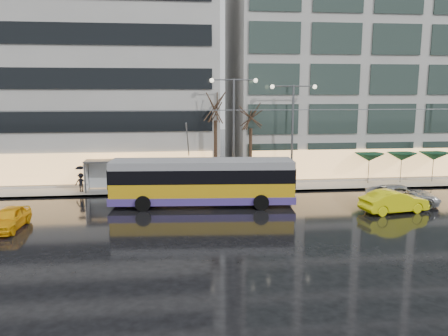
{
  "coord_description": "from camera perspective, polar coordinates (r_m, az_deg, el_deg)",
  "views": [
    {
      "loc": [
        -2.79,
        -25.07,
        8.08
      ],
      "look_at": [
        0.55,
        5.0,
        2.79
      ],
      "focal_mm": 35.0,
      "sensor_mm": 36.0,
      "label": 1
    }
  ],
  "objects": [
    {
      "name": "ground",
      "position": [
        26.48,
        0.02,
        -7.85
      ],
      "size": [
        140.0,
        140.0,
        0.0
      ],
      "primitive_type": "plane",
      "color": "black",
      "rests_on": "ground"
    },
    {
      "name": "sidewalk",
      "position": [
        40.16,
        0.64,
        -1.59
      ],
      "size": [
        80.0,
        10.0,
        0.15
      ],
      "primitive_type": "cube",
      "color": "gray",
      "rests_on": "ground"
    },
    {
      "name": "kerb",
      "position": [
        35.37,
        1.61,
        -3.17
      ],
      "size": [
        80.0,
        0.1,
        0.15
      ],
      "primitive_type": "cube",
      "color": "slate",
      "rests_on": "ground"
    },
    {
      "name": "building_left",
      "position": [
        46.1,
        -23.61,
        12.92
      ],
      "size": [
        34.0,
        14.0,
        22.0
      ],
      "primitive_type": "cube",
      "color": "#A4A19C",
      "rests_on": "sidewalk"
    },
    {
      "name": "building_right",
      "position": [
        49.37,
        20.58,
        14.61
      ],
      "size": [
        32.0,
        14.0,
        25.0
      ],
      "primitive_type": "cube",
      "color": "#A4A19C",
      "rests_on": "sidewalk"
    },
    {
      "name": "trolleybus",
      "position": [
        31.25,
        -2.84,
        -2.01
      ],
      "size": [
        13.13,
        5.47,
        6.02
      ],
      "color": "gold",
      "rests_on": "ground"
    },
    {
      "name": "catenary",
      "position": [
        33.44,
        0.21,
        3.34
      ],
      "size": [
        42.24,
        5.12,
        7.0
      ],
      "color": "#595B60",
      "rests_on": "ground"
    },
    {
      "name": "bus_shelter",
      "position": [
        36.7,
        -15.01,
        -0.03
      ],
      "size": [
        4.2,
        1.6,
        2.51
      ],
      "color": "#595B60",
      "rests_on": "sidewalk"
    },
    {
      "name": "street_lamp_near",
      "position": [
        36.24,
        1.28,
        6.6
      ],
      "size": [
        3.96,
        0.36,
        9.03
      ],
      "color": "#595B60",
      "rests_on": "sidewalk"
    },
    {
      "name": "street_lamp_far",
      "position": [
        37.25,
        8.96,
        6.15
      ],
      "size": [
        3.96,
        0.36,
        8.53
      ],
      "color": "#595B60",
      "rests_on": "sidewalk"
    },
    {
      "name": "tree_a",
      "position": [
        36.23,
        -1.14,
        8.34
      ],
      "size": [
        3.2,
        3.2,
        8.4
      ],
      "color": "black",
      "rests_on": "sidewalk"
    },
    {
      "name": "tree_b",
      "position": [
        36.85,
        3.53,
        7.28
      ],
      "size": [
        3.2,
        3.2,
        7.7
      ],
      "color": "black",
      "rests_on": "sidewalk"
    },
    {
      "name": "parasol_a",
      "position": [
        40.18,
        18.44,
        1.34
      ],
      "size": [
        2.5,
        2.5,
        2.65
      ],
      "color": "#595B60",
      "rests_on": "sidewalk"
    },
    {
      "name": "parasol_b",
      "position": [
        41.52,
        22.2,
        1.38
      ],
      "size": [
        2.5,
        2.5,
        2.65
      ],
      "color": "#595B60",
      "rests_on": "sidewalk"
    },
    {
      "name": "parasol_c",
      "position": [
        43.04,
        25.72,
        1.41
      ],
      "size": [
        2.5,
        2.5,
        2.65
      ],
      "color": "#595B60",
      "rests_on": "sidewalk"
    },
    {
      "name": "taxi_a",
      "position": [
        29.04,
        -26.3,
        -5.93
      ],
      "size": [
        1.75,
        3.99,
        1.34
      ],
      "primitive_type": "imported",
      "rotation": [
        0.0,
        0.0,
        -0.04
      ],
      "color": "#FFB30D",
      "rests_on": "ground"
    },
    {
      "name": "taxi_b",
      "position": [
        31.79,
        21.3,
        -4.1
      ],
      "size": [
        4.81,
        2.36,
        1.52
      ],
      "primitive_type": "imported",
      "rotation": [
        0.0,
        0.0,
        1.74
      ],
      "color": "#FAF40D",
      "rests_on": "ground"
    },
    {
      "name": "sedan_silver",
      "position": [
        34.09,
        22.29,
        -3.33
      ],
      "size": [
        5.61,
        3.92,
        1.42
      ],
      "primitive_type": "imported",
      "rotation": [
        0.0,
        0.0,
        1.23
      ],
      "color": "#9D9EA2",
      "rests_on": "ground"
    },
    {
      "name": "pedestrian_a",
      "position": [
        37.11,
        -10.33,
        -0.36
      ],
      "size": [
        1.17,
        1.19,
        2.19
      ],
      "color": "black",
      "rests_on": "sidewalk"
    },
    {
      "name": "pedestrian_b",
      "position": [
        37.75,
        -8.9,
        -0.89
      ],
      "size": [
        0.96,
        0.78,
        1.87
      ],
      "color": "black",
      "rests_on": "sidewalk"
    },
    {
      "name": "pedestrian_c",
      "position": [
        36.9,
        -18.19,
        -1.22
      ],
      "size": [
        1.01,
        0.88,
        2.11
      ],
      "color": "black",
      "rests_on": "sidewalk"
    }
  ]
}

